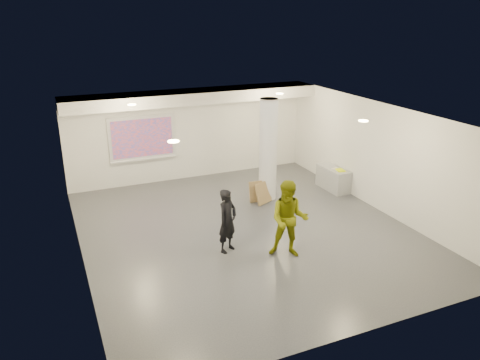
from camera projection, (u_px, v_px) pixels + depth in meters
name	position (u px, v px, depth m)	size (l,w,h in m)	color
floor	(246.00, 231.00, 11.98)	(8.00, 9.00, 0.01)	#393B41
ceiling	(247.00, 115.00, 10.96)	(8.00, 9.00, 0.01)	white
wall_back	(190.00, 134.00, 15.35)	(8.00, 0.01, 3.00)	silver
wall_front	(360.00, 260.00, 7.59)	(8.00, 0.01, 3.00)	silver
wall_left	(76.00, 200.00, 9.98)	(0.01, 9.00, 3.00)	silver
wall_right	(378.00, 157.00, 12.97)	(0.01, 9.00, 3.00)	silver
soffit_band	(194.00, 96.00, 14.43)	(8.00, 1.10, 0.36)	silver
downlight_nw	(132.00, 105.00, 12.30)	(0.22, 0.22, 0.02)	#FEE190
downlight_ne	(280.00, 94.00, 13.95)	(0.22, 0.22, 0.02)	#FEE190
downlight_sw	(173.00, 141.00, 8.85)	(0.22, 0.22, 0.02)	#FEE190
downlight_se	(363.00, 121.00, 10.50)	(0.22, 0.22, 0.02)	#FEE190
column	(268.00, 150.00, 13.59)	(0.52, 0.52, 3.00)	silver
projection_screen	(142.00, 138.00, 14.71)	(2.10, 0.13, 1.42)	silver
credenza	(333.00, 179.00, 14.66)	(0.50, 1.21, 0.70)	#929598
papers_stack	(337.00, 169.00, 14.41)	(0.22, 0.29, 0.02)	white
postit_pad	(340.00, 170.00, 14.29)	(0.22, 0.30, 0.03)	#E6FF05
cardboard_back	(263.00, 193.00, 13.62)	(0.58, 0.05, 0.63)	olive
cardboard_front	(258.00, 191.00, 13.74)	(0.56, 0.06, 0.62)	olive
woman	(227.00, 221.00, 10.75)	(0.55, 0.36, 1.52)	black
man	(289.00, 219.00, 10.48)	(0.88, 0.68, 1.81)	olive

